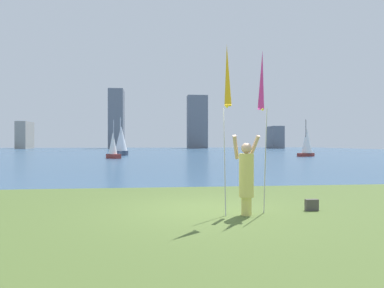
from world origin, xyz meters
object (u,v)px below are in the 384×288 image
at_px(bag, 312,205).
at_px(sailboat_4, 121,141).
at_px(kite_flag_left, 227,78).
at_px(sailboat_3, 307,142).
at_px(person, 246,176).
at_px(sailboat_2, 113,146).
at_px(kite_flag_right, 262,83).

xyz_separation_m(bag, sailboat_4, (-7.87, 39.15, 1.80)).
relative_size(kite_flag_left, sailboat_3, 0.84).
relative_size(person, kite_flag_left, 0.48).
xyz_separation_m(sailboat_2, sailboat_4, (0.10, 8.77, 0.64)).
bearing_deg(sailboat_3, sailboat_2, -172.06).
relative_size(person, bag, 5.93).
xyz_separation_m(person, sailboat_2, (-6.24, 30.74, 0.39)).
relative_size(person, kite_flag_right, 0.48).
relative_size(sailboat_2, sailboat_3, 0.89).
relative_size(bag, sailboat_3, 0.07).
distance_m(kite_flag_right, sailboat_2, 31.16).
relative_size(kite_flag_right, bag, 12.45).
bearing_deg(sailboat_2, sailboat_3, 7.94).
bearing_deg(sailboat_4, sailboat_2, -90.67).
height_order(kite_flag_right, sailboat_4, sailboat_4).
bearing_deg(bag, sailboat_4, 101.37).
distance_m(person, sailboat_4, 40.00).
bearing_deg(sailboat_2, person, -78.53).
height_order(bag, sailboat_2, sailboat_2).
relative_size(kite_flag_left, bag, 12.45).
bearing_deg(person, sailboat_4, 79.03).
relative_size(bag, sailboat_4, 0.06).
distance_m(person, kite_flag_right, 2.26).
distance_m(sailboat_2, sailboat_3, 23.39).
height_order(person, sailboat_4, sailboat_4).
bearing_deg(sailboat_4, sailboat_3, -13.51).
distance_m(kite_flag_left, sailboat_3, 38.36).
xyz_separation_m(kite_flag_left, sailboat_2, (-5.75, 30.92, -1.79)).
xyz_separation_m(kite_flag_left, sailboat_3, (17.41, 34.15, -1.36)).
distance_m(person, bag, 1.94).
distance_m(kite_flag_right, bag, 3.20).
height_order(kite_flag_left, kite_flag_right, same).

